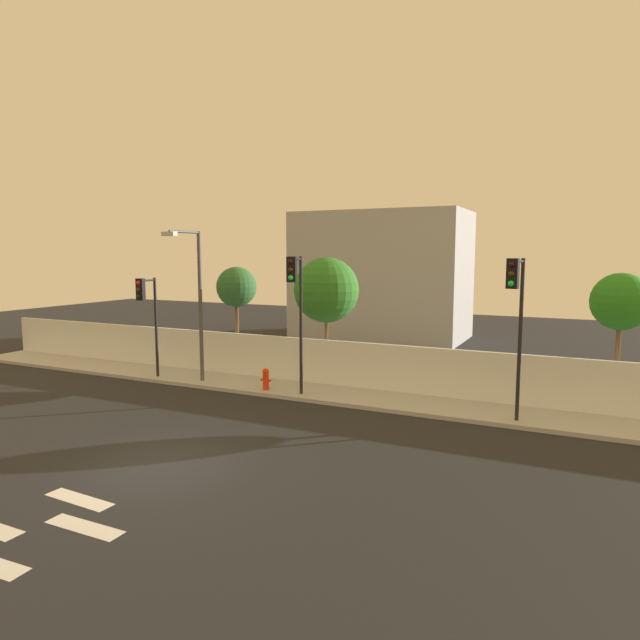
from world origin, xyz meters
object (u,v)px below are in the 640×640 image
at_px(street_lamp_curbside, 196,293).
at_px(traffic_light_right, 516,305).
at_px(traffic_light_center, 147,306).
at_px(roadside_tree_leftmost, 236,288).
at_px(fire_hydrant, 266,378).
at_px(traffic_light_left, 296,296).
at_px(roadside_tree_midleft, 326,290).
at_px(roadside_tree_midright, 621,302).

bearing_deg(street_lamp_curbside, traffic_light_right, -1.89).
xyz_separation_m(traffic_light_center, roadside_tree_leftmost, (1.92, 3.75, 0.59)).
xyz_separation_m(fire_hydrant, roadside_tree_leftmost, (-3.52, 3.27, 3.25)).
height_order(traffic_light_left, roadside_tree_midleft, traffic_light_left).
xyz_separation_m(street_lamp_curbside, roadside_tree_leftmost, (-0.27, 3.31, 0.01)).
distance_m(roadside_tree_leftmost, roadside_tree_midleft, 4.59).
bearing_deg(fire_hydrant, traffic_light_right, -2.82).
bearing_deg(roadside_tree_leftmost, traffic_light_left, -36.18).
bearing_deg(street_lamp_curbside, traffic_light_left, -5.29).
distance_m(traffic_light_center, roadside_tree_leftmost, 4.25).
xyz_separation_m(traffic_light_center, fire_hydrant, (5.44, 0.48, -2.66)).
distance_m(traffic_light_left, roadside_tree_leftmost, 6.38).
height_order(street_lamp_curbside, fire_hydrant, street_lamp_curbside).
xyz_separation_m(street_lamp_curbside, roadside_tree_midright, (15.41, 3.31, -0.06)).
bearing_deg(fire_hydrant, roadside_tree_leftmost, 137.10).
relative_size(street_lamp_curbside, roadside_tree_midleft, 1.17).
height_order(street_lamp_curbside, roadside_tree_leftmost, street_lamp_curbside).
height_order(traffic_light_right, roadside_tree_midleft, traffic_light_right).
bearing_deg(traffic_light_right, traffic_light_center, -179.89).
xyz_separation_m(traffic_light_left, traffic_light_right, (7.56, 0.04, -0.03)).
relative_size(traffic_light_center, roadside_tree_midright, 0.89).
height_order(street_lamp_curbside, roadside_tree_midleft, street_lamp_curbside).
height_order(traffic_light_left, traffic_light_right, traffic_light_left).
distance_m(fire_hydrant, roadside_tree_midright, 12.99).
bearing_deg(roadside_tree_midleft, roadside_tree_midright, -0.00).
relative_size(roadside_tree_leftmost, roadside_tree_midright, 1.01).
bearing_deg(traffic_light_center, traffic_light_right, 0.11).
relative_size(street_lamp_curbside, fire_hydrant, 7.28).
bearing_deg(roadside_tree_midleft, traffic_light_right, -24.65).
distance_m(traffic_light_right, roadside_tree_leftmost, 13.24).
height_order(fire_hydrant, roadside_tree_midleft, roadside_tree_midleft).
distance_m(traffic_light_left, traffic_light_center, 7.09).
distance_m(traffic_light_right, fire_hydrant, 9.76).
bearing_deg(roadside_tree_midleft, traffic_light_center, -150.04).
xyz_separation_m(traffic_light_left, roadside_tree_midright, (10.53, 3.77, -0.11)).
xyz_separation_m(roadside_tree_midleft, roadside_tree_midright, (11.09, -0.00, -0.10)).
bearing_deg(roadside_tree_leftmost, traffic_light_center, -117.06).
bearing_deg(traffic_light_left, traffic_light_center, 179.90).
bearing_deg(roadside_tree_midleft, roadside_tree_leftmost, 180.00).
distance_m(traffic_light_left, fire_hydrant, 3.70).
distance_m(fire_hydrant, roadside_tree_midleft, 4.75).
xyz_separation_m(traffic_light_center, street_lamp_curbside, (2.19, 0.44, 0.57)).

